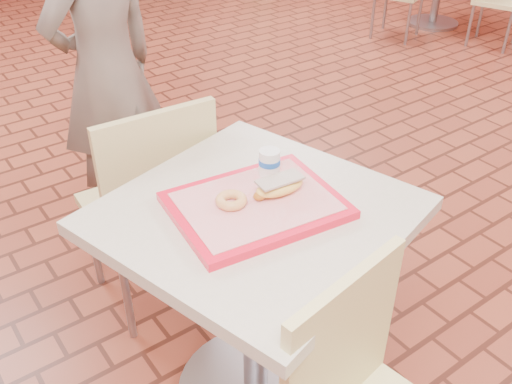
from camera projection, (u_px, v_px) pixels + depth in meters
wainscot_band at (329, 109)px, 2.98m from camera, size 8.00×10.00×1.00m
main_table at (256, 279)px, 1.81m from camera, size 0.80×0.80×0.84m
chair_main_back at (152, 201)px, 2.21m from camera, size 0.47×0.47×0.97m
customer at (107, 70)px, 2.59m from camera, size 0.68×0.54×1.63m
serving_tray at (256, 205)px, 1.64m from camera, size 0.47×0.37×0.03m
ring_donut at (231, 200)px, 1.61m from camera, size 0.11×0.11×0.03m
long_john_donut at (279, 186)px, 1.66m from camera, size 0.17×0.09×0.05m
paper_cup at (269, 162)px, 1.73m from camera, size 0.07×0.07×0.08m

